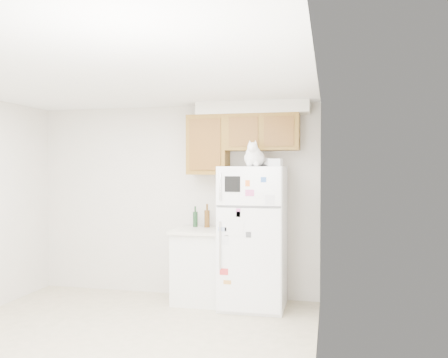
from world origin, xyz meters
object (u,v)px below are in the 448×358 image
(cat, at_px, (254,157))
(refrigerator, at_px, (253,237))
(bottle_amber, at_px, (207,216))
(storage_box_front, at_px, (275,163))
(bottle_green, at_px, (195,217))
(base_counter, at_px, (200,265))
(storage_box_back, at_px, (262,162))

(cat, bearing_deg, refrigerator, 101.92)
(bottle_amber, bearing_deg, cat, -32.99)
(cat, height_order, storage_box_front, cat)
(storage_box_front, distance_m, bottle_green, 1.35)
(base_counter, bearing_deg, bottle_green, 120.88)
(base_counter, height_order, bottle_green, bottle_green)
(cat, height_order, bottle_green, cat)
(bottle_amber, bearing_deg, storage_box_back, -12.37)
(storage_box_back, bearing_deg, bottle_amber, 145.62)
(refrigerator, xyz_separation_m, cat, (0.04, -0.20, 0.96))
(storage_box_back, relative_size, bottle_amber, 0.59)
(refrigerator, xyz_separation_m, bottle_green, (-0.80, 0.26, 0.20))
(cat, distance_m, storage_box_front, 0.25)
(refrigerator, xyz_separation_m, storage_box_front, (0.28, -0.16, 0.89))
(base_counter, relative_size, cat, 2.15)
(cat, xyz_separation_m, storage_box_back, (0.05, 0.28, -0.06))
(cat, xyz_separation_m, bottle_green, (-0.84, 0.46, -0.76))
(bottle_amber, bearing_deg, refrigerator, -20.85)
(cat, bearing_deg, bottle_amber, 147.01)
(storage_box_back, distance_m, storage_box_front, 0.30)
(bottle_green, bearing_deg, refrigerator, -18.09)
(bottle_green, bearing_deg, storage_box_front, -21.14)
(base_counter, distance_m, bottle_green, 0.63)
(storage_box_front, bearing_deg, bottle_green, 167.96)
(storage_box_front, distance_m, bottle_amber, 1.21)
(base_counter, bearing_deg, cat, -20.43)
(cat, relative_size, bottle_amber, 1.42)
(storage_box_front, height_order, bottle_amber, storage_box_front)
(bottle_amber, bearing_deg, base_counter, -106.26)
(storage_box_back, height_order, bottle_green, storage_box_back)
(refrigerator, bearing_deg, bottle_amber, 159.15)
(refrigerator, distance_m, bottle_green, 0.87)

